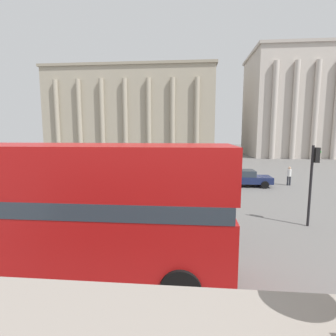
{
  "coord_description": "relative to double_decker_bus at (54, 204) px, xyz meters",
  "views": [
    {
      "loc": [
        -0.27,
        -2.23,
        4.44
      ],
      "look_at": [
        -1.9,
        15.7,
        2.0
      ],
      "focal_mm": 28.0,
      "sensor_mm": 36.0,
      "label": 1
    }
  ],
  "objects": [
    {
      "name": "pedestrian_grey",
      "position": [
        -4.42,
        24.3,
        -1.32
      ],
      "size": [
        0.32,
        0.32,
        1.7
      ],
      "rotation": [
        0.0,
        0.0,
        1.56
      ],
      "color": "#282B33",
      "rests_on": "ground_plane"
    },
    {
      "name": "car_navy",
      "position": [
        8.54,
        14.66,
        -1.59
      ],
      "size": [
        4.2,
        1.93,
        1.35
      ],
      "rotation": [
        0.0,
        0.0,
        3.94
      ],
      "color": "black",
      "rests_on": "ground_plane"
    },
    {
      "name": "plaza_building_left",
      "position": [
        -8.22,
        49.3,
        6.31
      ],
      "size": [
        33.56,
        17.1,
        17.2
      ],
      "color": "#A39984",
      "rests_on": "ground_plane"
    },
    {
      "name": "traffic_light_near",
      "position": [
        9.79,
        5.28,
        0.23
      ],
      "size": [
        0.42,
        0.24,
        3.86
      ],
      "color": "black",
      "rests_on": "ground_plane"
    },
    {
      "name": "pedestrian_blue",
      "position": [
        0.3,
        17.69,
        -1.3
      ],
      "size": [
        0.32,
        0.32,
        1.73
      ],
      "rotation": [
        0.0,
        0.0,
        1.93
      ],
      "color": "#282B33",
      "rests_on": "ground_plane"
    },
    {
      "name": "pedestrian_black",
      "position": [
        6.68,
        25.92,
        -1.25
      ],
      "size": [
        0.32,
        0.32,
        1.8
      ],
      "rotation": [
        0.0,
        0.0,
        3.65
      ],
      "color": "#282B33",
      "rests_on": "ground_plane"
    },
    {
      "name": "double_decker_bus",
      "position": [
        0.0,
        0.0,
        0.0
      ],
      "size": [
        10.6,
        2.7,
        4.09
      ],
      "rotation": [
        0.0,
        0.0,
        -0.03
      ],
      "color": "black",
      "rests_on": "ground_plane"
    },
    {
      "name": "pedestrian_white",
      "position": [
        12.36,
        15.3,
        -1.38
      ],
      "size": [
        0.32,
        0.32,
        1.59
      ],
      "rotation": [
        0.0,
        0.0,
        3.63
      ],
      "color": "#282B33",
      "rests_on": "ground_plane"
    },
    {
      "name": "plaza_building_right",
      "position": [
        27.62,
        45.99,
        7.39
      ],
      "size": [
        25.37,
        15.47,
        19.37
      ],
      "color": "#BCB2A8",
      "rests_on": "ground_plane"
    },
    {
      "name": "traffic_light_mid",
      "position": [
        1.36,
        13.31,
        -0.11
      ],
      "size": [
        0.42,
        0.24,
        3.32
      ],
      "color": "black",
      "rests_on": "ground_plane"
    }
  ]
}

